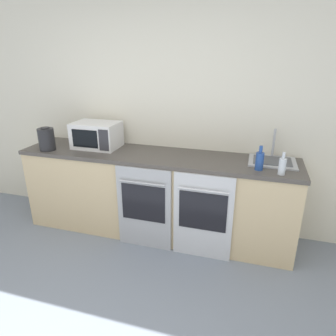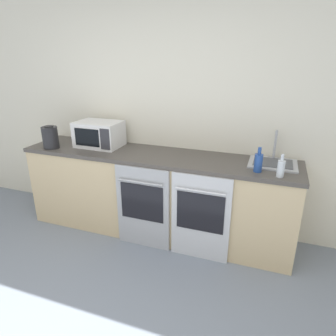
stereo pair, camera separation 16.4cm
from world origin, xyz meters
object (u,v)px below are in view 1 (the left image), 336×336
Objects in this scene: oven_right at (203,217)px; kettle at (47,139)px; oven_left at (144,208)px; bottle_clear at (282,166)px; microwave at (97,135)px; sink at (272,160)px; bottle_blue at (260,161)px.

kettle is (-1.73, 0.13, 0.59)m from oven_right.
oven_left is 1.00× the size of oven_right.
microwave is at bearing 171.81° from bottle_clear.
sink is (1.17, 0.41, 0.49)m from oven_left.
kettle is 2.33m from sink.
oven_right is (0.59, 0.00, 0.00)m from oven_left.
kettle reaches higher than bottle_clear.
sink is (2.31, 0.28, -0.10)m from kettle.
oven_left is 2.00× the size of sink.
kettle is (-1.14, 0.13, 0.59)m from oven_left.
bottle_blue is (1.05, 0.16, 0.56)m from oven_left.
sink is at bearing 0.98° from microwave.
sink reaches higher than microwave.
oven_right is 3.91× the size of bottle_blue.
oven_right is 0.86m from sink.
oven_right is 4.37× the size of bottle_clear.
kettle reaches higher than oven_left.
oven_right is at bearing -145.08° from sink.
kettle is (-2.38, 0.03, 0.04)m from bottle_clear.
kettle is at bearing -173.16° from sink.
kettle is at bearing 175.78° from oven_right.
microwave is at bearing 27.88° from kettle.
sink is (-0.07, 0.31, -0.06)m from bottle_clear.
bottle_clear is 0.32m from sink.
kettle is at bearing -152.12° from microwave.
kettle is (-0.46, -0.25, -0.02)m from microwave.
microwave is 1.12× the size of sink.
bottle_blue is at bearing 162.45° from bottle_clear.
microwave is 0.53m from kettle.
oven_left is 3.91× the size of bottle_blue.
bottle_clear reaches higher than oven_left.
oven_left is 3.51× the size of kettle.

